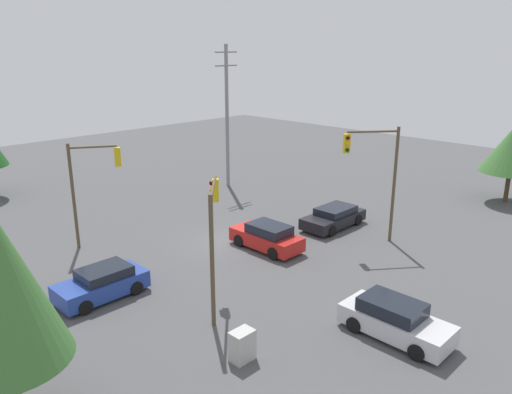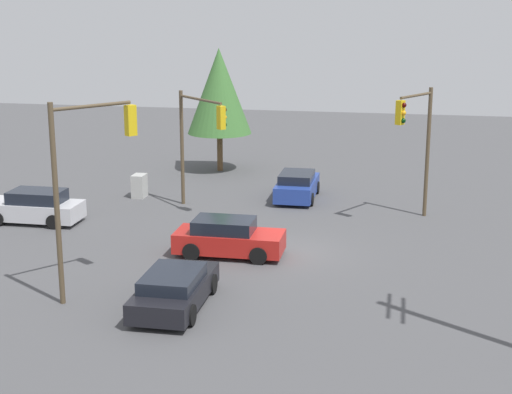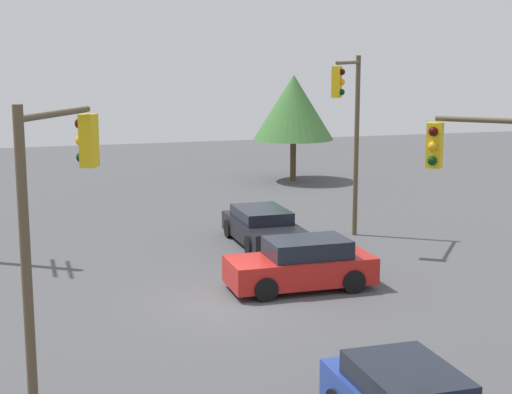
{
  "view_description": "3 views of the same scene",
  "coord_description": "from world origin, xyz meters",
  "px_view_note": "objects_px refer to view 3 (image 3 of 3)",
  "views": [
    {
      "loc": [
        18.34,
        20.26,
        11.06
      ],
      "look_at": [
        -0.7,
        1.53,
        2.95
      ],
      "focal_mm": 35.0,
      "sensor_mm": 36.0,
      "label": 1
    },
    {
      "loc": [
        -29.81,
        -4.42,
        10.02
      ],
      "look_at": [
        -2.47,
        0.82,
        2.88
      ],
      "focal_mm": 55.0,
      "sensor_mm": 36.0,
      "label": 2
    },
    {
      "loc": [
        20.14,
        -5.53,
        6.86
      ],
      "look_at": [
        -1.28,
        0.99,
        2.75
      ],
      "focal_mm": 55.0,
      "sensor_mm": 36.0,
      "label": 3
    }
  ],
  "objects_px": {
    "sedan_dark": "(263,227)",
    "traffic_signal_cross": "(350,118)",
    "sedan_red": "(302,265)",
    "traffic_signal_main": "(53,209)"
  },
  "relations": [
    {
      "from": "sedan_red",
      "to": "traffic_signal_main",
      "type": "xyz_separation_m",
      "value": [
        6.52,
        -7.25,
        3.35
      ]
    },
    {
      "from": "sedan_red",
      "to": "traffic_signal_main",
      "type": "relative_size",
      "value": 0.71
    },
    {
      "from": "sedan_red",
      "to": "traffic_signal_cross",
      "type": "bearing_deg",
      "value": -35.85
    },
    {
      "from": "sedan_dark",
      "to": "sedan_red",
      "type": "distance_m",
      "value": 5.63
    },
    {
      "from": "sedan_dark",
      "to": "sedan_red",
      "type": "bearing_deg",
      "value": 84.39
    },
    {
      "from": "sedan_dark",
      "to": "traffic_signal_main",
      "type": "bearing_deg",
      "value": 57.23
    },
    {
      "from": "sedan_dark",
      "to": "traffic_signal_cross",
      "type": "distance_m",
      "value": 5.04
    },
    {
      "from": "sedan_red",
      "to": "traffic_signal_cross",
      "type": "xyz_separation_m",
      "value": [
        -5.07,
        3.66,
        3.85
      ]
    },
    {
      "from": "sedan_dark",
      "to": "traffic_signal_cross",
      "type": "height_order",
      "value": "traffic_signal_cross"
    },
    {
      "from": "traffic_signal_main",
      "to": "traffic_signal_cross",
      "type": "distance_m",
      "value": 15.93
    }
  ]
}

